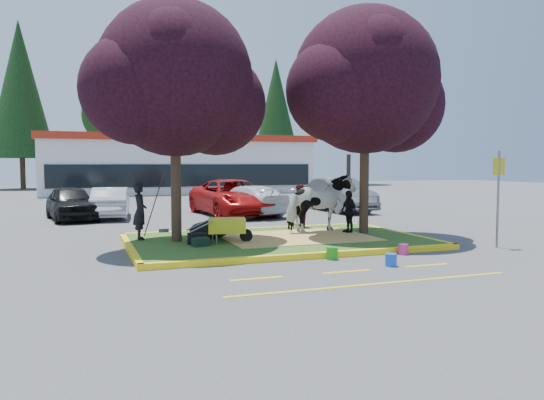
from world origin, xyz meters
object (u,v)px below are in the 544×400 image
object	(u,v)px
handler	(140,211)
wheelbarrow	(227,226)
car_black	(71,203)
bucket_green	(332,253)
bucket_blue	(391,260)
calf	(210,230)
sign_post	(498,188)
cow	(320,203)
bucket_pink	(403,249)
car_silver	(111,203)

from	to	relation	value
handler	wheelbarrow	world-z (taller)	handler
car_black	bucket_green	bearing A→B (deg)	-71.84
bucket_green	bucket_blue	distance (m)	1.47
calf	bucket_blue	size ratio (longest dim) A/B	4.18
calf	bucket_blue	xyz separation A→B (m)	(3.05, -4.51, -0.26)
handler	bucket_green	world-z (taller)	handler
car_black	sign_post	bearing A→B (deg)	-55.35
wheelbarrow	sign_post	size ratio (longest dim) A/B	0.68
cow	handler	xyz separation A→B (m)	(-5.36, 0.34, -0.10)
bucket_pink	car_silver	bearing A→B (deg)	118.77
cow	bucket_green	world-z (taller)	cow
bucket_pink	cow	bearing A→B (deg)	100.51
car_silver	bucket_blue	bearing A→B (deg)	118.86
calf	handler	world-z (taller)	handler
bucket_blue	wheelbarrow	bearing A→B (deg)	127.47
sign_post	bucket_blue	distance (m)	4.59
sign_post	car_silver	bearing A→B (deg)	130.79
sign_post	handler	bearing A→B (deg)	158.94
calf	handler	distance (m)	2.01
bucket_blue	car_black	size ratio (longest dim) A/B	0.07
sign_post	bucket_green	distance (m)	5.22
calf	wheelbarrow	world-z (taller)	wheelbarrow
bucket_blue	sign_post	bearing A→B (deg)	17.26
bucket_pink	car_black	distance (m)	13.98
wheelbarrow	sign_post	world-z (taller)	sign_post
car_black	car_silver	distance (m)	1.56
handler	car_black	distance (m)	7.85
handler	car_black	bearing A→B (deg)	11.61
cow	handler	distance (m)	5.38
bucket_pink	car_black	xyz separation A→B (m)	(-7.95, 11.48, 0.56)
sign_post	car_black	bearing A→B (deg)	135.55
wheelbarrow	bucket_blue	size ratio (longest dim) A/B	6.30
cow	bucket_blue	bearing A→B (deg)	163.05
handler	sign_post	size ratio (longest dim) A/B	0.61
wheelbarrow	car_silver	world-z (taller)	car_silver
wheelbarrow	bucket_pink	bearing A→B (deg)	-18.75
cow	wheelbarrow	world-z (taller)	cow
handler	bucket_blue	distance (m)	7.09
cow	calf	xyz separation A→B (m)	(-3.51, -0.21, -0.64)
wheelbarrow	car_silver	bearing A→B (deg)	118.50
handler	car_black	xyz separation A→B (m)	(-1.93, 7.61, -0.25)
sign_post	bucket_blue	size ratio (longest dim) A/B	9.31
calf	cow	bearing A→B (deg)	-12.59
handler	car_silver	xyz separation A→B (m)	(-0.38, 7.78, -0.30)
calf	bucket_pink	distance (m)	5.33
cow	car_silver	size ratio (longest dim) A/B	0.54
sign_post	bucket_pink	bearing A→B (deg)	-176.55
cow	sign_post	size ratio (longest dim) A/B	0.81
bucket_pink	car_black	size ratio (longest dim) A/B	0.07
sign_post	bucket_pink	distance (m)	3.38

